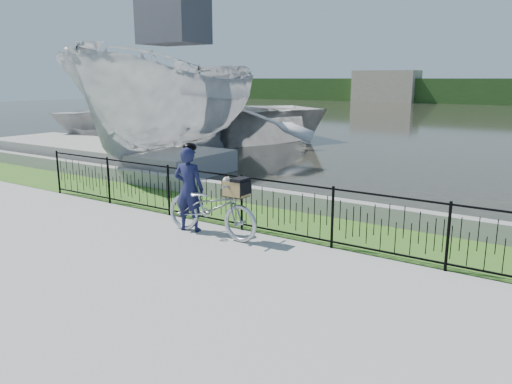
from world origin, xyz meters
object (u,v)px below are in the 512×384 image
Objects in this scene: dock at (102,153)px; cyclist at (189,188)px; boat_near at (176,105)px; boat_far at (191,116)px; bicycle_rig at (212,207)px.

cyclist reaches higher than dock.
boat_near is (-6.02, 6.24, 1.21)m from cyclist.
boat_near reaches higher than boat_far.
cyclist is 13.99m from boat_far.
boat_far reaches higher than bicycle_rig.
cyclist is at bearing -28.97° from dock.
dock is 0.92× the size of boat_near.
dock is 4.68× the size of bicycle_rig.
boat_far is at bearing 125.37° from boat_near.
boat_near is at bearing 133.99° from cyclist.
cyclist is 0.16× the size of boat_near.
bicycle_rig is 0.66m from cyclist.
bicycle_rig reaches higher than dock.
cyclist is (8.14, -4.51, 0.53)m from dock.
cyclist is at bearing -46.01° from boat_near.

